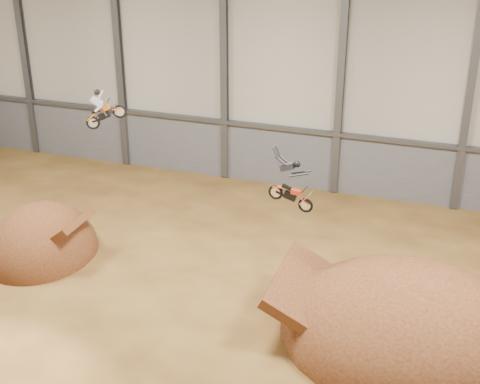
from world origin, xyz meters
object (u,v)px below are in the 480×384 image
takeoff_ramp (43,254)px  landing_ramp (406,340)px  fmx_rider_a (108,104)px  fmx_rider_b (289,180)px

takeoff_ramp → landing_ramp: landing_ramp is taller
fmx_rider_a → fmx_rider_b: (9.35, -2.61, -1.40)m
takeoff_ramp → landing_ramp: bearing=-3.8°
takeoff_ramp → fmx_rider_a: 7.94m
fmx_rider_a → fmx_rider_b: size_ratio=0.79×
fmx_rider_b → takeoff_ramp: bearing=-175.1°
takeoff_ramp → landing_ramp: 17.29m
landing_ramp → fmx_rider_b: bearing=167.6°
fmx_rider_a → landing_ramp: bearing=-34.8°
landing_ramp → fmx_rider_a: 16.57m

